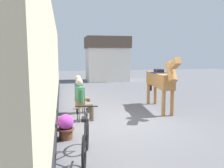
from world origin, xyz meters
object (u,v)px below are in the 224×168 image
object	(u,v)px
saddled_horse_center	(161,80)
leaning_bicycle	(86,141)
flower_planter_near	(66,126)
seated_visitor_near	(82,97)
satchel_bag	(80,106)
seated_visitor_far	(80,92)

from	to	relation	value
saddled_horse_center	leaning_bicycle	world-z (taller)	saddled_horse_center
flower_planter_near	leaning_bicycle	xyz separation A→B (m)	(0.37, -1.27, 0.06)
saddled_horse_center	flower_planter_near	world-z (taller)	saddled_horse_center
seated_visitor_near	satchel_bag	size ratio (longest dim) A/B	4.96
leaning_bicycle	seated_visitor_near	bearing A→B (deg)	86.41
satchel_bag	seated_visitor_near	bearing A→B (deg)	-105.13
seated_visitor_near	satchel_bag	world-z (taller)	seated_visitor_near
saddled_horse_center	satchel_bag	size ratio (longest dim) A/B	10.70
seated_visitor_far	leaning_bicycle	size ratio (longest dim) A/B	0.80
saddled_horse_center	flower_planter_near	bearing A→B (deg)	-147.04
seated_visitor_far	satchel_bag	xyz separation A→B (m)	(0.03, 0.70, -0.68)
flower_planter_near	leaning_bicycle	size ratio (longest dim) A/B	0.37
seated_visitor_near	satchel_bag	bearing A→B (deg)	87.87
satchel_bag	flower_planter_near	bearing A→B (deg)	-113.77
flower_planter_near	leaning_bicycle	distance (m)	1.33
seated_visitor_far	flower_planter_near	world-z (taller)	seated_visitor_far
seated_visitor_near	flower_planter_near	distance (m)	1.65
seated_visitor_near	leaning_bicycle	bearing A→B (deg)	-93.59
flower_planter_near	satchel_bag	distance (m)	3.28
saddled_horse_center	satchel_bag	bearing A→B (deg)	163.49
seated_visitor_near	seated_visitor_far	world-z (taller)	same
saddled_horse_center	satchel_bag	xyz separation A→B (m)	(-2.99, 0.88, -1.06)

